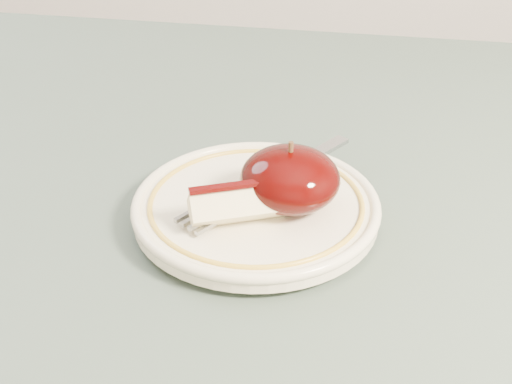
% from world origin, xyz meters
% --- Properties ---
extents(table, '(0.90, 0.90, 0.75)m').
position_xyz_m(table, '(0.00, 0.00, 0.66)').
color(table, brown).
rests_on(table, ground).
extents(plate, '(0.20, 0.20, 0.02)m').
position_xyz_m(plate, '(0.06, -0.01, 0.76)').
color(plate, beige).
rests_on(plate, table).
extents(apple_half, '(0.08, 0.08, 0.06)m').
position_xyz_m(apple_half, '(0.08, -0.01, 0.79)').
color(apple_half, black).
rests_on(apple_half, plate).
extents(apple_wedge, '(0.08, 0.06, 0.04)m').
position_xyz_m(apple_wedge, '(0.05, -0.04, 0.78)').
color(apple_wedge, beige).
rests_on(apple_wedge, plate).
extents(fork, '(0.12, 0.17, 0.00)m').
position_xyz_m(fork, '(0.06, 0.01, 0.77)').
color(fork, gray).
rests_on(fork, plate).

